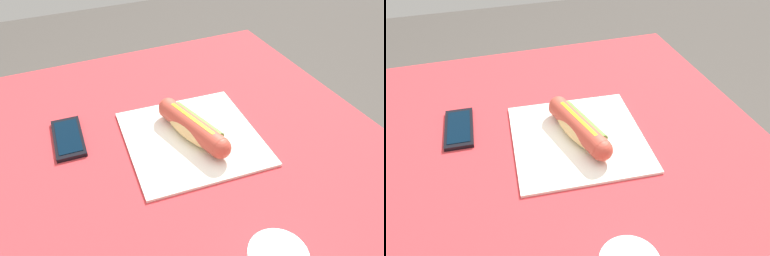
# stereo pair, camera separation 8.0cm
# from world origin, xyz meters

# --- Properties ---
(dining_table) EXTENTS (1.05, 0.87, 0.74)m
(dining_table) POSITION_xyz_m (0.00, 0.00, 0.60)
(dining_table) COLOR brown
(dining_table) RESTS_ON ground
(paper_wrapper) EXTENTS (0.30, 0.30, 0.01)m
(paper_wrapper) POSITION_xyz_m (-0.07, 0.02, 0.74)
(paper_wrapper) COLOR silver
(paper_wrapper) RESTS_ON dining_table
(hot_dog) EXTENTS (0.22, 0.10, 0.05)m
(hot_dog) POSITION_xyz_m (-0.07, 0.02, 0.77)
(hot_dog) COLOR #E5BC75
(hot_dog) RESTS_ON paper_wrapper
(cell_phone) EXTENTS (0.14, 0.07, 0.01)m
(cell_phone) POSITION_xyz_m (-0.18, -0.23, 0.75)
(cell_phone) COLOR black
(cell_phone) RESTS_ON dining_table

